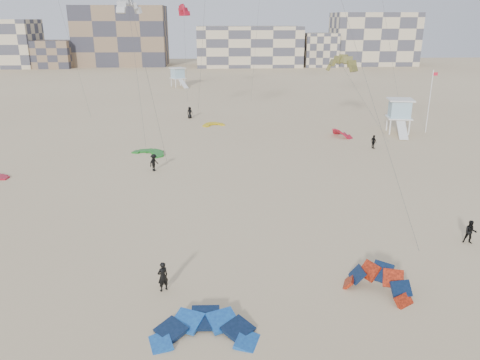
{
  "coord_description": "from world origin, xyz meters",
  "views": [
    {
      "loc": [
        -0.52,
        -21.28,
        14.12
      ],
      "look_at": [
        0.87,
        6.0,
        4.68
      ],
      "focal_mm": 35.0,
      "sensor_mm": 36.0,
      "label": 1
    }
  ],
  "objects_px": {
    "kite_ground_blue": "(204,336)",
    "kitesurfer_main": "(163,276)",
    "lifeguard_tower_near": "(399,116)",
    "kite_ground_orange": "(377,292)"
  },
  "relations": [
    {
      "from": "lifeguard_tower_near",
      "to": "kite_ground_blue",
      "type": "bearing_deg",
      "value": -111.17
    },
    {
      "from": "kite_ground_blue",
      "to": "kite_ground_orange",
      "type": "relative_size",
      "value": 1.32
    },
    {
      "from": "kite_ground_blue",
      "to": "kitesurfer_main",
      "type": "bearing_deg",
      "value": 121.34
    },
    {
      "from": "lifeguard_tower_near",
      "to": "kitesurfer_main",
      "type": "bearing_deg",
      "value": -116.37
    },
    {
      "from": "kite_ground_orange",
      "to": "kitesurfer_main",
      "type": "distance_m",
      "value": 11.7
    },
    {
      "from": "kite_ground_blue",
      "to": "lifeguard_tower_near",
      "type": "relative_size",
      "value": 0.76
    },
    {
      "from": "kite_ground_orange",
      "to": "lifeguard_tower_near",
      "type": "xyz_separation_m",
      "value": [
        15.06,
        37.07,
        2.18
      ]
    },
    {
      "from": "kite_ground_orange",
      "to": "kite_ground_blue",
      "type": "bearing_deg",
      "value": -120.82
    },
    {
      "from": "kite_ground_blue",
      "to": "lifeguard_tower_near",
      "type": "height_order",
      "value": "lifeguard_tower_near"
    },
    {
      "from": "kite_ground_blue",
      "to": "kite_ground_orange",
      "type": "height_order",
      "value": "kite_ground_orange"
    }
  ]
}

